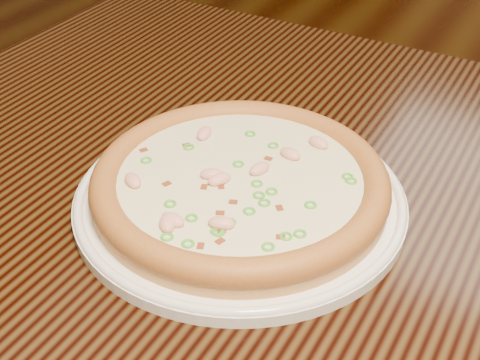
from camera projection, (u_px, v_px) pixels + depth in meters
The scene contains 4 objects.
ground at pixel (453, 307), 1.58m from camera, with size 9.00×9.00×0.00m, color black.
hero_table at pixel (360, 286), 0.71m from camera, with size 1.20×0.80×0.75m.
plate at pixel (240, 197), 0.66m from camera, with size 0.33×0.33×0.02m.
pizza at pixel (240, 183), 0.65m from camera, with size 0.29×0.29×0.03m.
Camera 1 is at (0.10, -1.21, 1.16)m, focal length 50.00 mm.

